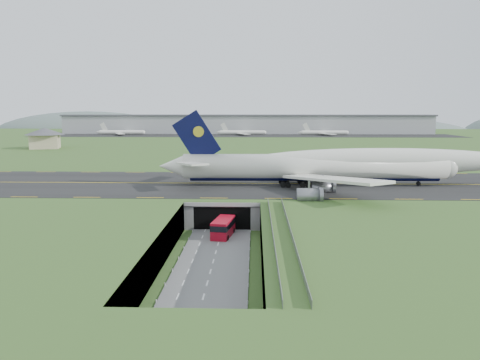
{
  "coord_description": "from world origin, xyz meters",
  "views": [
    {
      "loc": [
        6.84,
        -87.72,
        25.06
      ],
      "look_at": [
        3.4,
        20.0,
        8.98
      ],
      "focal_mm": 35.0,
      "sensor_mm": 36.0,
      "label": 1
    }
  ],
  "objects": [
    {
      "name": "service_building",
      "position": [
        -98.62,
        144.05,
        12.2
      ],
      "size": [
        23.76,
        23.76,
        10.47
      ],
      "rotation": [
        0.0,
        0.0,
        0.28
      ],
      "color": "#C2AF8C",
      "rests_on": "ground"
    },
    {
      "name": "trench_road",
      "position": [
        0.0,
        -7.5,
        0.1
      ],
      "size": [
        12.0,
        75.0,
        0.2
      ],
      "primitive_type": "cube",
      "color": "slate",
      "rests_on": "ground"
    },
    {
      "name": "jumbo_jet",
      "position": [
        28.36,
        30.27,
        11.31
      ],
      "size": [
        92.17,
        59.76,
        19.77
      ],
      "rotation": [
        0.0,
        0.0,
        0.02
      ],
      "color": "white",
      "rests_on": "ground"
    },
    {
      "name": "distant_hills",
      "position": [
        64.38,
        430.0,
        -4.0
      ],
      "size": [
        700.0,
        91.0,
        60.0
      ],
      "color": "slate",
      "rests_on": "ground"
    },
    {
      "name": "tunnel_portal",
      "position": [
        0.0,
        16.71,
        3.33
      ],
      "size": [
        17.0,
        22.3,
        6.0
      ],
      "color": "gray",
      "rests_on": "ground"
    },
    {
      "name": "shuttle_tram",
      "position": [
        0.58,
        2.99,
        1.91
      ],
      "size": [
        4.61,
        9.08,
        3.51
      ],
      "rotation": [
        0.0,
        0.0,
        -0.16
      ],
      "color": "#B10B1F",
      "rests_on": "ground"
    },
    {
      "name": "taxiway",
      "position": [
        0.0,
        33.0,
        6.09
      ],
      "size": [
        800.0,
        44.0,
        0.18
      ],
      "primitive_type": "cube",
      "color": "black",
      "rests_on": "airfield_deck"
    },
    {
      "name": "cargo_terminal",
      "position": [
        -0.13,
        299.41,
        13.96
      ],
      "size": [
        320.0,
        67.0,
        15.6
      ],
      "color": "#B2B2B2",
      "rests_on": "ground"
    },
    {
      "name": "airfield_deck",
      "position": [
        0.0,
        0.0,
        3.0
      ],
      "size": [
        800.0,
        800.0,
        6.0
      ],
      "primitive_type": "cube",
      "color": "gray",
      "rests_on": "ground"
    },
    {
      "name": "ground",
      "position": [
        0.0,
        0.0,
        0.0
      ],
      "size": [
        900.0,
        900.0,
        0.0
      ],
      "primitive_type": "plane",
      "color": "#3C5F26",
      "rests_on": "ground"
    },
    {
      "name": "guideway",
      "position": [
        11.0,
        -19.11,
        5.32
      ],
      "size": [
        3.0,
        53.0,
        7.05
      ],
      "color": "#A8A8A3",
      "rests_on": "ground"
    }
  ]
}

